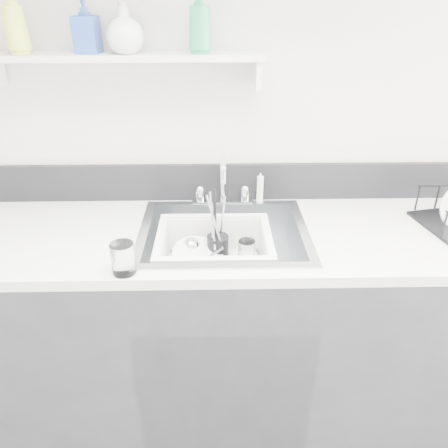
{
  "coord_description": "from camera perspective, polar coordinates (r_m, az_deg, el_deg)",
  "views": [
    {
      "loc": [
        -0.03,
        -0.26,
        1.73
      ],
      "look_at": [
        0.0,
        1.14,
        0.98
      ],
      "focal_mm": 35.0,
      "sensor_mm": 36.0,
      "label": 1
    }
  ],
  "objects": [
    {
      "name": "room_shell",
      "position": [
        0.64,
        1.6,
        24.38
      ],
      "size": [
        3.5,
        3.0,
        2.6
      ],
      "color": "silver",
      "rests_on": "ground"
    },
    {
      "name": "counter_run",
      "position": [
        1.92,
        -0.03,
        -13.07
      ],
      "size": [
        3.2,
        0.62,
        0.92
      ],
      "color": "#2C2C2F",
      "rests_on": "ground"
    },
    {
      "name": "backsplash",
      "position": [
        1.89,
        -0.23,
        5.51
      ],
      "size": [
        3.2,
        0.02,
        0.16
      ],
      "primitive_type": "cube",
      "color": "black",
      "rests_on": "counter_run"
    },
    {
      "name": "sink",
      "position": [
        1.7,
        -0.04,
        -3.66
      ],
      "size": [
        0.64,
        0.52,
        0.2
      ],
      "primitive_type": null,
      "color": "silver",
      "rests_on": "counter_run"
    },
    {
      "name": "faucet",
      "position": [
        1.85,
        -0.2,
        4.32
      ],
      "size": [
        0.26,
        0.18,
        0.23
      ],
      "color": "silver",
      "rests_on": "counter_run"
    },
    {
      "name": "side_sprayer",
      "position": [
        1.86,
        4.73,
        4.74
      ],
      "size": [
        0.03,
        0.03,
        0.14
      ],
      "primitive_type": "cylinder",
      "color": "white",
      "rests_on": "counter_run"
    },
    {
      "name": "wall_shelf",
      "position": [
        1.72,
        -12.74,
        20.31
      ],
      "size": [
        1.0,
        0.16,
        0.12
      ],
      "color": "silver",
      "rests_on": "room_shell"
    },
    {
      "name": "wash_tub",
      "position": [
        1.68,
        -1.27,
        -3.88
      ],
      "size": [
        0.52,
        0.47,
        0.17
      ],
      "primitive_type": null,
      "rotation": [
        0.0,
        0.0,
        0.31
      ],
      "color": "white",
      "rests_on": "sink"
    },
    {
      "name": "plate_stack",
      "position": [
        1.71,
        -3.13,
        -4.97
      ],
      "size": [
        0.24,
        0.24,
        0.1
      ],
      "rotation": [
        0.0,
        0.0,
        0.26
      ],
      "color": "white",
      "rests_on": "wash_tub"
    },
    {
      "name": "utensil_cup",
      "position": [
        1.74,
        -0.82,
        -2.93
      ],
      "size": [
        0.09,
        0.09,
        0.29
      ],
      "rotation": [
        0.0,
        0.0,
        -0.33
      ],
      "color": "black",
      "rests_on": "wash_tub"
    },
    {
      "name": "ladle",
      "position": [
        1.73,
        -2.15,
        -4.04
      ],
      "size": [
        0.31,
        0.22,
        0.08
      ],
      "primitive_type": null,
      "rotation": [
        0.0,
        0.0,
        -0.44
      ],
      "color": "silver",
      "rests_on": "wash_tub"
    },
    {
      "name": "tumbler_in_tub",
      "position": [
        1.74,
        2.96,
        -3.61
      ],
      "size": [
        0.08,
        0.08,
        0.1
      ],
      "primitive_type": "cylinder",
      "rotation": [
        0.0,
        0.0,
        0.17
      ],
      "color": "white",
      "rests_on": "wash_tub"
    },
    {
      "name": "tumbler_counter",
      "position": [
        1.43,
        -13.05,
        -4.41
      ],
      "size": [
        0.1,
        0.1,
        0.11
      ],
      "primitive_type": "cylinder",
      "rotation": [
        0.0,
        0.0,
        0.43
      ],
      "color": "white",
      "rests_on": "counter_run"
    },
    {
      "name": "bowl_small",
      "position": [
        1.68,
        3.44,
        -6.11
      ],
      "size": [
        0.14,
        0.14,
        0.04
      ],
      "primitive_type": "imported",
      "rotation": [
        0.0,
        0.0,
        0.26
      ],
      "color": "white",
      "rests_on": "wash_tub"
    },
    {
      "name": "soap_bottle_a",
      "position": [
        1.79,
        -25.71,
        22.83
      ],
      "size": [
        0.1,
        0.1,
        0.22
      ],
      "primitive_type": "imported",
      "rotation": [
        0.0,
        0.0,
        0.28
      ],
      "color": "#CEE64A",
      "rests_on": "wall_shelf"
    },
    {
      "name": "soap_bottle_b",
      "position": [
        1.74,
        -17.6,
        23.46
      ],
      "size": [
        0.09,
        0.09,
        0.18
      ],
      "primitive_type": "imported",
      "rotation": [
        0.0,
        0.0,
        -0.1
      ],
      "color": "#264AA4",
      "rests_on": "wall_shelf"
    },
    {
      "name": "soap_bottle_c",
      "position": [
        1.69,
        -12.89,
        23.65
      ],
      "size": [
        0.15,
        0.15,
        0.17
      ],
      "primitive_type": "imported",
      "rotation": [
        0.0,
        0.0,
        -0.21
      ],
      "color": "silver",
      "rests_on": "wall_shelf"
    },
    {
      "name": "soap_bottle_d",
      "position": [
        1.66,
        -3.18,
        24.95
      ],
      "size": [
        0.1,
        0.1,
        0.21
      ],
      "primitive_type": "imported",
      "rotation": [
        0.0,
        0.0,
        -0.28
      ],
      "color": "#26975B",
      "rests_on": "wall_shelf"
    }
  ]
}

